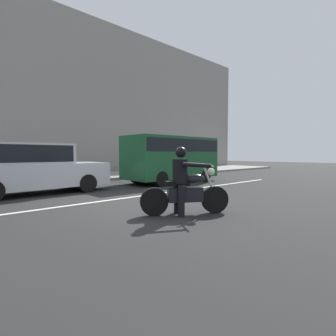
{
  "coord_description": "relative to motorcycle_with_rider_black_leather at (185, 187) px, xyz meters",
  "views": [
    {
      "loc": [
        -4.24,
        -5.92,
        1.37
      ],
      "look_at": [
        0.39,
        -0.93,
        1.0
      ],
      "focal_mm": 28.1,
      "sensor_mm": 36.0,
      "label": 1
    }
  ],
  "objects": [
    {
      "name": "ground_plane",
      "position": [
        -0.03,
        1.86,
        -0.63
      ],
      "size": [
        80.0,
        80.0,
        0.0
      ],
      "primitive_type": "plane",
      "color": "#272727"
    },
    {
      "name": "parked_van_forest_green",
      "position": [
        4.37,
        5.01,
        0.62
      ],
      "size": [
        4.65,
        1.96,
        2.16
      ],
      "color": "#164C28",
      "rests_on": "ground_plane"
    },
    {
      "name": "lane_marking_stripe",
      "position": [
        -0.23,
        2.76,
        -0.63
      ],
      "size": [
        18.0,
        0.14,
        0.01
      ],
      "primitive_type": "cube",
      "color": "silver",
      "rests_on": "ground_plane"
    },
    {
      "name": "motorcycle_with_rider_black_leather",
      "position": [
        0.0,
        0.0,
        0.0
      ],
      "size": [
        1.8,
        1.17,
        1.53
      ],
      "color": "black",
      "rests_on": "ground_plane"
    },
    {
      "name": "parked_sedan_silver",
      "position": [
        -1.57,
        5.53,
        0.25
      ],
      "size": [
        4.63,
        1.82,
        1.72
      ],
      "color": "#B2B5BA",
      "rests_on": "ground_plane"
    },
    {
      "name": "sidewalk_slab",
      "position": [
        -0.03,
        9.86,
        -0.56
      ],
      "size": [
        40.0,
        4.4,
        0.14
      ],
      "primitive_type": "cube",
      "color": "gray",
      "rests_on": "ground_plane"
    },
    {
      "name": "building_facade",
      "position": [
        -0.03,
        13.26,
        4.64
      ],
      "size": [
        40.0,
        1.4,
        10.55
      ],
      "primitive_type": "cube",
      "color": "gray",
      "rests_on": "ground_plane"
    }
  ]
}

